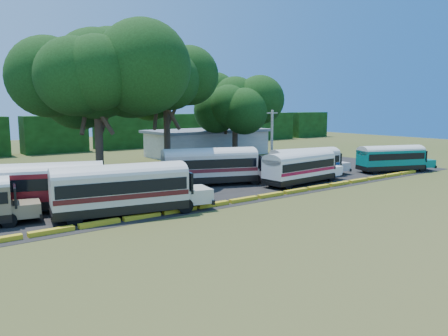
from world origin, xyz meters
TOP-DOWN VIEW (x-y plane):
  - ground at (0.00, 0.00)m, footprint 160.00×160.00m
  - asphalt_strip at (1.00, 12.00)m, footprint 64.00×24.00m
  - curb at (-0.00, 1.00)m, footprint 53.70×0.45m
  - terminal_building at (18.00, 30.00)m, footprint 19.00×9.00m
  - treeline_backdrop at (0.00, 48.00)m, footprint 130.00×4.00m
  - bus_red at (-12.32, 7.04)m, footprint 11.19×6.19m
  - bus_cream_west at (-8.15, 2.37)m, footprint 11.53×4.88m
  - bus_cream_east at (3.65, 8.51)m, footprint 11.33×6.39m
  - bus_white_red at (10.90, 3.66)m, footprint 10.09×3.16m
  - bus_white_blue at (14.68, 6.42)m, footprint 9.78×3.98m
  - bus_teal at (25.30, 2.88)m, footprint 9.65×5.50m
  - tree_west at (-4.19, 17.24)m, footprint 12.21×12.21m
  - tree_center at (6.05, 21.49)m, footprint 9.55×9.55m
  - tree_east at (18.18, 23.39)m, footprint 9.13×9.13m
  - utility_pole at (14.80, 12.04)m, footprint 1.60×0.30m

SIDE VIEW (x-z plane):
  - ground at x=0.00m, z-range 0.00..0.00m
  - asphalt_strip at x=1.00m, z-range 0.00..0.02m
  - curb at x=0.00m, z-range 0.00..0.30m
  - bus_white_blue at x=14.68m, z-range 0.20..3.33m
  - bus_teal at x=25.30m, z-range 0.23..3.33m
  - bus_white_red at x=10.90m, z-range 0.21..3.48m
  - terminal_building at x=18.00m, z-range 0.03..4.03m
  - bus_cream_east at x=3.65m, z-range 0.24..3.88m
  - bus_red at x=-12.32m, z-range 0.26..3.86m
  - bus_cream_west at x=-8.15m, z-range 0.24..3.93m
  - treeline_backdrop at x=0.00m, z-range 0.00..6.00m
  - utility_pole at x=14.80m, z-range 0.11..7.28m
  - tree_east at x=18.18m, z-range 2.48..14.24m
  - tree_center at x=6.05m, z-range 3.53..17.73m
  - tree_west at x=-4.19m, z-range 3.13..18.40m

